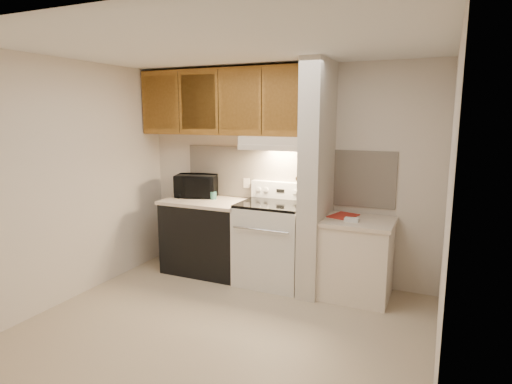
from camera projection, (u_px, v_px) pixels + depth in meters
The scene contains 50 objects.
floor at pixel (226, 325), 3.99m from camera, with size 3.60×3.60×0.00m, color tan.
ceiling at pixel (222, 46), 3.55m from camera, with size 3.60×3.60×0.00m, color white.
wall_back at pixel (284, 173), 5.12m from camera, with size 3.60×0.02×2.50m, color beige.
wall_left at pixel (73, 181), 4.49m from camera, with size 0.02×3.00×2.50m, color beige.
wall_right at pixel (447, 212), 3.05m from camera, with size 0.02×3.00×2.50m, color beige.
backsplash at pixel (283, 174), 5.11m from camera, with size 2.60×0.02×0.63m, color beige.
range_body at pixel (272, 244), 4.95m from camera, with size 0.76×0.65×0.92m, color silver.
oven_window at pixel (262, 249), 4.65m from camera, with size 0.50×0.01×0.30m, color black.
oven_handle at pixel (260, 230), 4.58m from camera, with size 0.02×0.02×0.65m, color silver.
cooktop at pixel (273, 204), 4.86m from camera, with size 0.74×0.64×0.03m, color black.
range_backguard at pixel (282, 190), 5.10m from camera, with size 0.76×0.08×0.20m, color silver.
range_display at pixel (280, 191), 5.06m from camera, with size 0.10×0.01×0.04m, color black.
range_knob_left_outer at pixel (259, 189), 5.17m from camera, with size 0.05×0.05×0.02m, color silver.
range_knob_left_inner at pixel (266, 190), 5.13m from camera, with size 0.05×0.05×0.02m, color silver.
range_knob_right_inner at pixel (295, 192), 4.99m from camera, with size 0.05×0.05×0.02m, color silver.
range_knob_right_outer at pixel (303, 193), 4.95m from camera, with size 0.05×0.05×0.02m, color silver.
dishwasher_front at pixel (207, 237), 5.31m from camera, with size 1.00×0.63×0.87m, color black.
left_countertop at pixel (206, 202), 5.23m from camera, with size 1.04×0.67×0.04m, color beige.
spoon_rest at pixel (201, 195), 5.48m from camera, with size 0.21×0.07×0.01m, color black.
teal_jar at pixel (213, 195), 5.27m from camera, with size 0.09×0.09×0.10m, color #30695E.
outlet at pixel (247, 183), 5.31m from camera, with size 0.08×0.01×0.12m, color beige.
microwave at pixel (197, 186), 5.42m from camera, with size 0.51×0.35×0.28m, color black.
partition_pillar at pixel (317, 180), 4.60m from camera, with size 0.22×0.70×2.50m, color beige.
pillar_trim at pixel (306, 174), 4.63m from camera, with size 0.01×0.70×0.04m, color #915C20.
knife_strip at pixel (305, 173), 4.59m from camera, with size 0.02×0.42×0.04m, color black.
knife_blade_a at pixel (298, 185), 4.46m from camera, with size 0.01×0.04×0.16m, color silver.
knife_handle_a at pixel (299, 170), 4.45m from camera, with size 0.02×0.02×0.10m, color black.
knife_blade_b at pixel (301, 184), 4.54m from camera, with size 0.01×0.04×0.18m, color silver.
knife_handle_b at pixel (301, 169), 4.52m from camera, with size 0.02×0.02×0.10m, color black.
knife_blade_c at pixel (303, 184), 4.61m from camera, with size 0.01×0.04×0.20m, color silver.
knife_handle_c at pixel (303, 169), 4.58m from camera, with size 0.02×0.02×0.10m, color black.
knife_blade_d at pixel (305, 181), 4.68m from camera, with size 0.01×0.04×0.16m, color silver.
knife_handle_d at pixel (306, 168), 4.66m from camera, with size 0.02×0.02×0.10m, color black.
knife_blade_e at pixel (308, 181), 4.77m from camera, with size 0.01×0.04×0.18m, color silver.
knife_handle_e at pixel (308, 167), 4.72m from camera, with size 0.02×0.02×0.10m, color black.
oven_mitt at pixel (309, 187), 4.82m from camera, with size 0.03×0.10×0.23m, color slate.
right_cab_base at pixel (356, 260), 4.56m from camera, with size 0.70×0.60×0.81m, color beige.
right_countertop at pixel (358, 222), 4.49m from camera, with size 0.74×0.64×0.04m, color beige.
red_folder at pixel (343, 216), 4.65m from camera, with size 0.24×0.33×0.01m, color red.
white_box at pixel (352, 220), 4.41m from camera, with size 0.14×0.09×0.04m, color white.
range_hood at pixel (277, 143), 4.85m from camera, with size 0.78×0.44×0.15m, color beige.
hood_lip at pixel (270, 148), 4.67m from camera, with size 0.78×0.04×0.06m, color beige.
upper_cabinets at pixel (225, 102), 5.09m from camera, with size 2.18×0.33×0.77m, color #915C20.
cab_door_a at pixel (160, 103), 5.27m from camera, with size 0.46×0.01×0.63m, color #915C20.
cab_gap_a at pixel (179, 102), 5.16m from camera, with size 0.01×0.01×0.73m, color black.
cab_door_b at pixel (198, 102), 5.05m from camera, with size 0.46×0.01×0.63m, color #915C20.
cab_gap_b at pixel (218, 102), 4.94m from camera, with size 0.01×0.01×0.73m, color black.
cab_door_c at pixel (240, 102), 4.83m from camera, with size 0.46×0.01×0.63m, color #915C20.
cab_gap_c at pixel (262, 101), 4.72m from camera, with size 0.01×0.01×0.73m, color black.
cab_door_d at pixel (285, 101), 4.62m from camera, with size 0.46×0.01×0.63m, color #915C20.
Camera 1 is at (1.76, -3.27, 1.94)m, focal length 30.00 mm.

